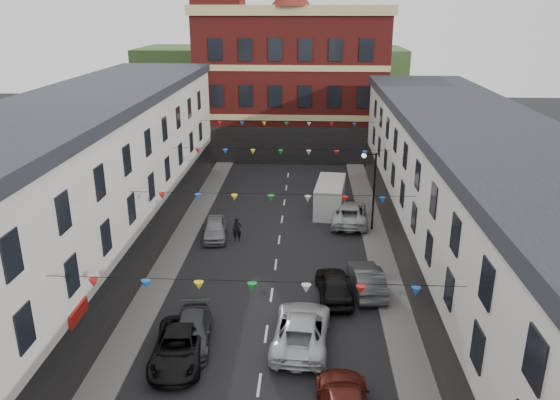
% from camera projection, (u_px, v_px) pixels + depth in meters
% --- Properties ---
extents(ground, '(160.00, 160.00, 0.00)m').
position_uv_depth(ground, '(266.00, 334.00, 27.84)').
color(ground, black).
rests_on(ground, ground).
extents(pavement_left, '(1.80, 64.00, 0.15)m').
position_uv_depth(pavement_left, '(144.00, 309.00, 30.05)').
color(pavement_left, '#605E5B').
rests_on(pavement_left, ground).
extents(pavement_right, '(1.80, 64.00, 0.15)m').
position_uv_depth(pavement_right, '(397.00, 316.00, 29.35)').
color(pavement_right, '#605E5B').
rests_on(pavement_right, ground).
extents(terrace_left, '(8.40, 56.00, 10.70)m').
position_uv_depth(terrace_left, '(35.00, 225.00, 27.60)').
color(terrace_left, beige).
rests_on(terrace_left, ground).
extents(terrace_right, '(8.40, 56.00, 9.70)m').
position_uv_depth(terrace_right, '(508.00, 244.00, 26.57)').
color(terrace_right, silver).
rests_on(terrace_right, ground).
extents(civic_building, '(20.60, 13.30, 18.50)m').
position_uv_depth(civic_building, '(292.00, 80.00, 60.86)').
color(civic_building, maroon).
rests_on(civic_building, ground).
extents(clock_tower, '(5.60, 5.60, 30.00)m').
position_uv_depth(clock_tower, '(219.00, 16.00, 56.20)').
color(clock_tower, maroon).
rests_on(clock_tower, ground).
extents(distant_hill, '(40.00, 14.00, 10.00)m').
position_uv_depth(distant_hill, '(271.00, 81.00, 84.75)').
color(distant_hill, '#314A22').
rests_on(distant_hill, ground).
extents(street_lamp, '(1.10, 0.36, 6.00)m').
position_uv_depth(street_lamp, '(371.00, 181.00, 39.39)').
color(street_lamp, black).
rests_on(street_lamp, ground).
extents(car_left_c, '(2.75, 5.22, 1.40)m').
position_uv_depth(car_left_c, '(178.00, 347.00, 25.56)').
color(car_left_c, black).
rests_on(car_left_c, ground).
extents(car_left_d, '(2.34, 4.75, 1.33)m').
position_uv_depth(car_left_d, '(192.00, 332.00, 26.85)').
color(car_left_d, '#3A3D41').
rests_on(car_left_d, ground).
extents(car_left_e, '(2.16, 4.30, 1.41)m').
position_uv_depth(car_left_e, '(215.00, 228.00, 39.30)').
color(car_left_e, gray).
rests_on(car_left_e, ground).
extents(car_right_d, '(2.29, 4.79, 1.58)m').
position_uv_depth(car_right_d, '(334.00, 285.00, 31.09)').
color(car_right_d, black).
rests_on(car_right_d, ground).
extents(car_right_e, '(2.11, 4.87, 1.56)m').
position_uv_depth(car_right_e, '(366.00, 279.00, 31.81)').
color(car_right_e, '#494B50').
rests_on(car_right_e, ground).
extents(car_right_f, '(2.93, 5.87, 1.60)m').
position_uv_depth(car_right_f, '(349.00, 213.00, 42.01)').
color(car_right_f, silver).
rests_on(car_right_f, ground).
extents(moving_car, '(3.05, 5.93, 1.60)m').
position_uv_depth(moving_car, '(301.00, 329.00, 26.82)').
color(moving_car, silver).
rests_on(moving_car, ground).
extents(white_van, '(2.78, 5.79, 2.47)m').
position_uv_depth(white_van, '(330.00, 197.00, 44.30)').
color(white_van, silver).
rests_on(white_van, ground).
extents(pedestrian, '(0.70, 0.52, 1.76)m').
position_uv_depth(pedestrian, '(237.00, 230.00, 38.62)').
color(pedestrian, black).
rests_on(pedestrian, ground).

